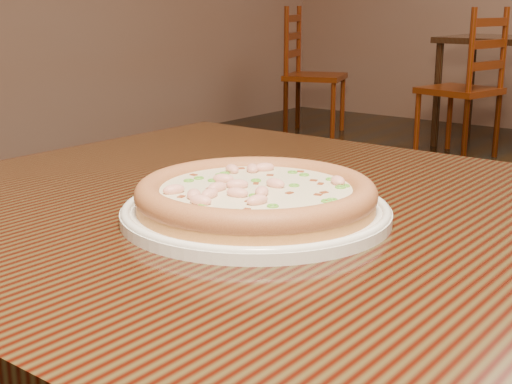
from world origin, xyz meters
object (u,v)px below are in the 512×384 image
Objects in this scene: pizza at (256,195)px; chair_b at (467,90)px; hero_table at (373,316)px; plate at (256,211)px; chair_a at (308,75)px.

pizza is 0.27× the size of chair_b.
pizza is (-0.12, -0.05, 0.13)m from hero_table.
hero_table is 4.62× the size of pizza.
chair_b is at bearing 108.47° from plate.
chair_a is 1.00× the size of chair_b.
pizza is at bearing -157.34° from hero_table.
hero_table is at bearing -55.33° from chair_a.
plate is 0.31× the size of chair_b.
chair_a is (-2.58, 3.96, -0.32)m from plate.
pizza reaches higher than hero_table.
hero_table is 0.17m from plate.
chair_b is (1.31, -0.15, 0.00)m from chair_a.
hero_table is 1.26× the size of chair_a.
chair_a is at bearing 124.67° from hero_table.
plate is (-0.12, -0.05, 0.11)m from hero_table.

